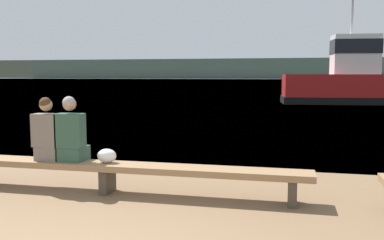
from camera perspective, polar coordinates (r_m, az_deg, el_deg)
water_surface at (r=127.95m, az=12.06°, el=5.18°), size 240.00×240.00×0.00m
far_shoreline at (r=193.42m, az=12.39°, el=6.73°), size 600.00×12.00×8.71m
bench_main at (r=6.56m, az=-11.24°, el=-6.37°), size 6.01×0.44×0.45m
person_left at (r=6.93m, az=-18.64°, el=-1.79°), size 0.42×0.40×0.98m
person_right at (r=6.73m, az=-15.79°, el=-1.80°), size 0.42×0.40×1.00m
shopping_bag at (r=6.55m, az=-11.29°, el=-4.70°), size 0.29×0.21×0.21m
tugboat_red at (r=27.65m, az=20.20°, el=4.75°), size 7.99×3.52×6.82m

